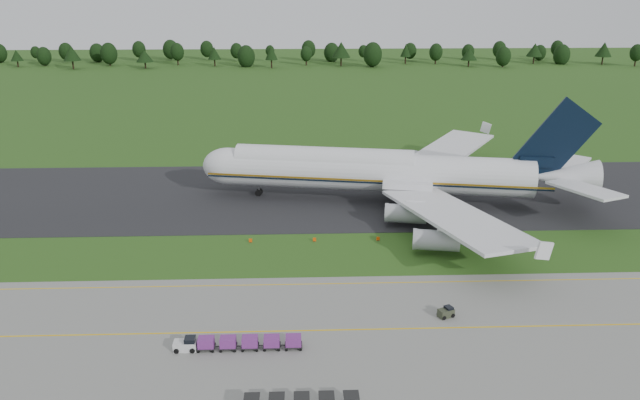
{
  "coord_description": "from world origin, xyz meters",
  "views": [
    {
      "loc": [
        1.86,
        -86.67,
        39.41
      ],
      "look_at": [
        5.1,
        2.0,
        8.03
      ],
      "focal_mm": 35.0,
      "sensor_mm": 36.0,
      "label": 1
    }
  ],
  "objects_px": {
    "edge_markers": "(315,240)",
    "baggage_train": "(236,343)",
    "utility_cart": "(446,313)",
    "aircraft": "(383,171)"
  },
  "relations": [
    {
      "from": "baggage_train",
      "to": "utility_cart",
      "type": "relative_size",
      "value": 6.63
    },
    {
      "from": "aircraft",
      "to": "utility_cart",
      "type": "bearing_deg",
      "value": -87.05
    },
    {
      "from": "edge_markers",
      "to": "baggage_train",
      "type": "bearing_deg",
      "value": -107.6
    },
    {
      "from": "aircraft",
      "to": "edge_markers",
      "type": "relative_size",
      "value": 3.53
    },
    {
      "from": "baggage_train",
      "to": "utility_cart",
      "type": "bearing_deg",
      "value": 13.82
    },
    {
      "from": "utility_cart",
      "to": "edge_markers",
      "type": "height_order",
      "value": "utility_cart"
    },
    {
      "from": "edge_markers",
      "to": "aircraft",
      "type": "bearing_deg",
      "value": 54.34
    },
    {
      "from": "aircraft",
      "to": "baggage_train",
      "type": "distance_m",
      "value": 54.5
    },
    {
      "from": "utility_cart",
      "to": "edge_markers",
      "type": "distance_m",
      "value": 28.86
    },
    {
      "from": "aircraft",
      "to": "utility_cart",
      "type": "height_order",
      "value": "aircraft"
    }
  ]
}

